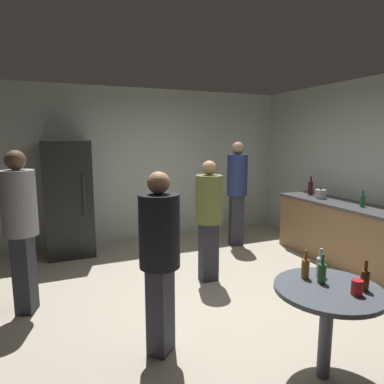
{
  "coord_description": "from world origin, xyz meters",
  "views": [
    {
      "loc": [
        -1.65,
        -3.34,
        1.84
      ],
      "look_at": [
        -0.13,
        0.26,
        1.21
      ],
      "focal_mm": 31.65,
      "sensor_mm": 36.0,
      "label": 1
    }
  ],
  "objects_px": {
    "wine_bottle_on_counter": "(310,188)",
    "plastic_cup_red": "(357,287)",
    "foreground_table": "(328,301)",
    "beer_bottle_green": "(322,272)",
    "beer_bottle_on_counter": "(362,201)",
    "beer_bottle_brown": "(365,279)",
    "person_in_gray_shirt": "(20,220)",
    "beer_bottle_amber": "(305,268)",
    "refrigerator": "(68,199)",
    "kettle": "(321,194)",
    "person_in_olive_shirt": "(209,212)",
    "person_in_navy_shirt": "(237,185)",
    "beer_bottle_clear": "(320,266)",
    "person_in_black_shirt": "(160,250)"
  },
  "relations": [
    {
      "from": "refrigerator",
      "to": "person_in_olive_shirt",
      "type": "xyz_separation_m",
      "value": [
        1.59,
        -1.76,
        0.01
      ]
    },
    {
      "from": "beer_bottle_brown",
      "to": "beer_bottle_clear",
      "type": "distance_m",
      "value": 0.35
    },
    {
      "from": "beer_bottle_green",
      "to": "person_in_gray_shirt",
      "type": "bearing_deg",
      "value": 138.79
    },
    {
      "from": "refrigerator",
      "to": "plastic_cup_red",
      "type": "height_order",
      "value": "refrigerator"
    },
    {
      "from": "wine_bottle_on_counter",
      "to": "person_in_black_shirt",
      "type": "bearing_deg",
      "value": -150.94
    },
    {
      "from": "kettle",
      "to": "plastic_cup_red",
      "type": "height_order",
      "value": "kettle"
    },
    {
      "from": "beer_bottle_amber",
      "to": "beer_bottle_brown",
      "type": "xyz_separation_m",
      "value": [
        0.25,
        -0.34,
        0.0
      ]
    },
    {
      "from": "plastic_cup_red",
      "to": "person_in_olive_shirt",
      "type": "distance_m",
      "value": 2.16
    },
    {
      "from": "kettle",
      "to": "foreground_table",
      "type": "relative_size",
      "value": 0.3
    },
    {
      "from": "beer_bottle_amber",
      "to": "beer_bottle_green",
      "type": "relative_size",
      "value": 1.0
    },
    {
      "from": "plastic_cup_red",
      "to": "person_in_gray_shirt",
      "type": "xyz_separation_m",
      "value": [
        -2.27,
        2.17,
        0.22
      ]
    },
    {
      "from": "wine_bottle_on_counter",
      "to": "plastic_cup_red",
      "type": "height_order",
      "value": "wine_bottle_on_counter"
    },
    {
      "from": "kettle",
      "to": "person_in_olive_shirt",
      "type": "bearing_deg",
      "value": -173.41
    },
    {
      "from": "foreground_table",
      "to": "person_in_navy_shirt",
      "type": "relative_size",
      "value": 0.45
    },
    {
      "from": "beer_bottle_clear",
      "to": "person_in_black_shirt",
      "type": "bearing_deg",
      "value": 152.86
    },
    {
      "from": "kettle",
      "to": "beer_bottle_clear",
      "type": "bearing_deg",
      "value": -133.32
    },
    {
      "from": "foreground_table",
      "to": "beer_bottle_green",
      "type": "relative_size",
      "value": 3.48
    },
    {
      "from": "kettle",
      "to": "beer_bottle_on_counter",
      "type": "height_order",
      "value": "beer_bottle_on_counter"
    },
    {
      "from": "beer_bottle_on_counter",
      "to": "person_in_gray_shirt",
      "type": "relative_size",
      "value": 0.13
    },
    {
      "from": "beer_bottle_on_counter",
      "to": "plastic_cup_red",
      "type": "height_order",
      "value": "beer_bottle_on_counter"
    },
    {
      "from": "wine_bottle_on_counter",
      "to": "person_in_gray_shirt",
      "type": "height_order",
      "value": "person_in_gray_shirt"
    },
    {
      "from": "plastic_cup_red",
      "to": "person_in_black_shirt",
      "type": "relative_size",
      "value": 0.07
    },
    {
      "from": "beer_bottle_brown",
      "to": "plastic_cup_red",
      "type": "distance_m",
      "value": 0.12
    },
    {
      "from": "beer_bottle_on_counter",
      "to": "plastic_cup_red",
      "type": "relative_size",
      "value": 2.09
    },
    {
      "from": "beer_bottle_brown",
      "to": "beer_bottle_green",
      "type": "relative_size",
      "value": 1.0
    },
    {
      "from": "beer_bottle_on_counter",
      "to": "person_in_navy_shirt",
      "type": "bearing_deg",
      "value": 122.73
    },
    {
      "from": "beer_bottle_clear",
      "to": "person_in_gray_shirt",
      "type": "height_order",
      "value": "person_in_gray_shirt"
    },
    {
      "from": "beer_bottle_clear",
      "to": "person_in_navy_shirt",
      "type": "xyz_separation_m",
      "value": [
        0.94,
        2.93,
        0.22
      ]
    },
    {
      "from": "person_in_gray_shirt",
      "to": "person_in_navy_shirt",
      "type": "height_order",
      "value": "person_in_navy_shirt"
    },
    {
      "from": "wine_bottle_on_counter",
      "to": "beer_bottle_green",
      "type": "relative_size",
      "value": 1.35
    },
    {
      "from": "kettle",
      "to": "person_in_gray_shirt",
      "type": "xyz_separation_m",
      "value": [
        -4.2,
        -0.22,
        0.04
      ]
    },
    {
      "from": "beer_bottle_on_counter",
      "to": "beer_bottle_brown",
      "type": "relative_size",
      "value": 1.0
    },
    {
      "from": "beer_bottle_clear",
      "to": "person_in_gray_shirt",
      "type": "xyz_separation_m",
      "value": [
        -2.28,
        1.81,
        0.19
      ]
    },
    {
      "from": "beer_bottle_brown",
      "to": "person_in_olive_shirt",
      "type": "bearing_deg",
      "value": 96.53
    },
    {
      "from": "beer_bottle_on_counter",
      "to": "person_in_navy_shirt",
      "type": "relative_size",
      "value": 0.13
    },
    {
      "from": "refrigerator",
      "to": "beer_bottle_green",
      "type": "relative_size",
      "value": 7.83
    },
    {
      "from": "wine_bottle_on_counter",
      "to": "beer_bottle_amber",
      "type": "distance_m",
      "value": 3.19
    },
    {
      "from": "beer_bottle_on_counter",
      "to": "beer_bottle_amber",
      "type": "distance_m",
      "value": 2.49
    },
    {
      "from": "wine_bottle_on_counter",
      "to": "foreground_table",
      "type": "relative_size",
      "value": 0.39
    },
    {
      "from": "refrigerator",
      "to": "plastic_cup_red",
      "type": "distance_m",
      "value": 4.28
    },
    {
      "from": "refrigerator",
      "to": "beer_bottle_green",
      "type": "height_order",
      "value": "refrigerator"
    },
    {
      "from": "beer_bottle_green",
      "to": "person_in_gray_shirt",
      "type": "xyz_separation_m",
      "value": [
        -2.19,
        1.92,
        0.19
      ]
    },
    {
      "from": "beer_bottle_on_counter",
      "to": "beer_bottle_green",
      "type": "xyz_separation_m",
      "value": [
        -2.06,
        -1.42,
        -0.17
      ]
    },
    {
      "from": "beer_bottle_brown",
      "to": "person_in_gray_shirt",
      "type": "distance_m",
      "value": 3.21
    },
    {
      "from": "wine_bottle_on_counter",
      "to": "person_in_gray_shirt",
      "type": "relative_size",
      "value": 0.18
    },
    {
      "from": "kettle",
      "to": "wine_bottle_on_counter",
      "type": "distance_m",
      "value": 0.34
    },
    {
      "from": "foreground_table",
      "to": "beer_bottle_green",
      "type": "xyz_separation_m",
      "value": [
        0.01,
        0.09,
        0.19
      ]
    },
    {
      "from": "wine_bottle_on_counter",
      "to": "beer_bottle_green",
      "type": "distance_m",
      "value": 3.24
    },
    {
      "from": "wine_bottle_on_counter",
      "to": "beer_bottle_on_counter",
      "type": "height_order",
      "value": "wine_bottle_on_counter"
    },
    {
      "from": "foreground_table",
      "to": "person_in_navy_shirt",
      "type": "distance_m",
      "value": 3.32
    }
  ]
}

